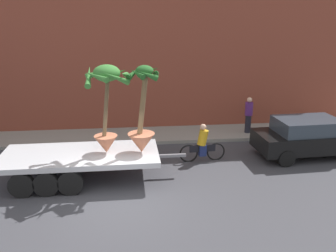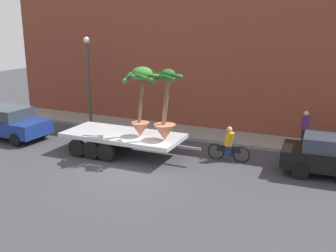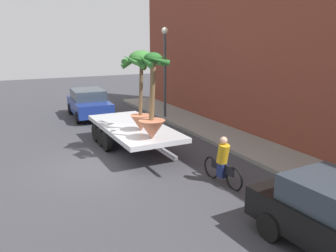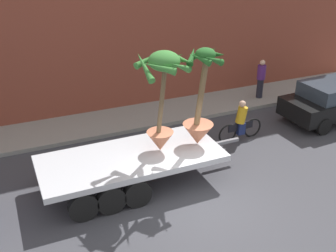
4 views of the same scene
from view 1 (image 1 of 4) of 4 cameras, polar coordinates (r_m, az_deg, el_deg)
ground_plane at (r=11.15m, az=-7.52°, el=-12.18°), size 60.00×60.00×0.00m
sidewalk at (r=16.71m, az=-7.13°, el=-1.62°), size 24.00×2.20×0.15m
building_facade at (r=17.55m, az=-7.59°, el=13.67°), size 24.00×1.20×8.78m
flatbed_trailer at (r=12.60m, az=-15.07°, el=-5.25°), size 6.35×2.40×0.98m
potted_palm_rear at (r=11.89m, az=-4.13°, el=1.02°), size 1.15×1.10×2.98m
potted_palm_middle at (r=11.81m, az=-9.89°, el=4.10°), size 1.52×1.60×3.01m
cyclist at (r=13.85m, az=5.59°, el=-3.02°), size 1.84×0.37×1.54m
parked_car at (r=15.32m, az=21.88°, el=-1.59°), size 4.53×2.10×1.58m
pedestrian_near_gate at (r=17.05m, az=12.86°, el=1.85°), size 0.36×0.36×1.71m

